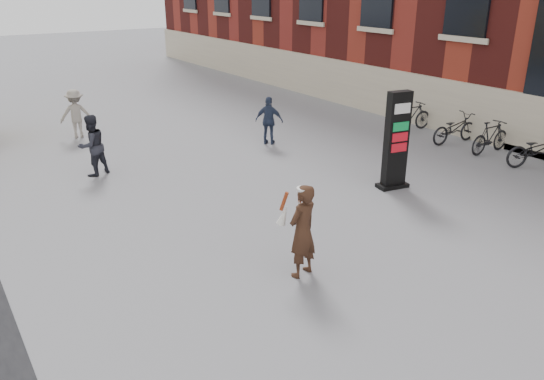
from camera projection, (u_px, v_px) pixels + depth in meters
ground at (301, 254)px, 10.26m from camera, size 100.00×100.00×0.00m
info_pylon at (396, 141)px, 13.09m from camera, size 0.85×0.54×2.47m
woman at (302, 230)px, 9.23m from camera, size 0.75×0.71×1.72m
pedestrian_a at (92, 145)px, 14.11m from camera, size 0.97×0.86×1.65m
pedestrian_b at (76, 114)px, 17.54m from camera, size 1.16×0.86×1.61m
pedestrian_c at (269, 121)px, 16.83m from camera, size 0.88×0.91×1.53m
bike_4 at (538, 150)px, 14.87m from camera, size 1.99×1.35×0.99m
bike_5 at (490, 137)px, 16.03m from camera, size 1.68×0.50×1.01m
bike_6 at (454, 128)px, 17.05m from camera, size 1.88×0.79×0.96m
bike_7 at (411, 116)px, 18.45m from camera, size 1.73×0.69×1.01m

